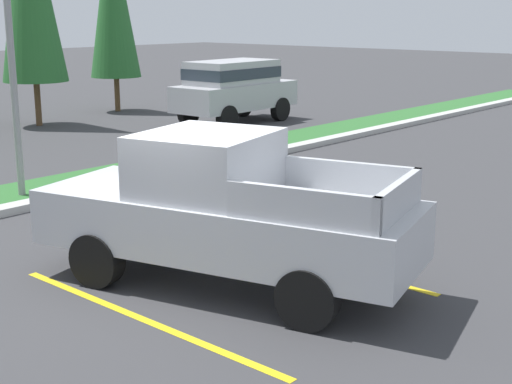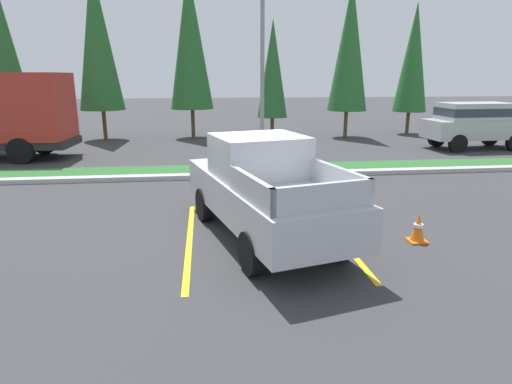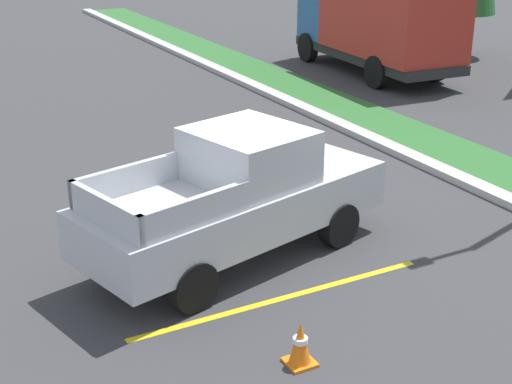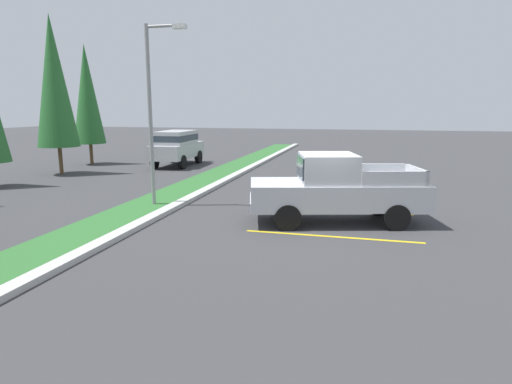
{
  "view_description": "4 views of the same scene",
  "coord_description": "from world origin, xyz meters",
  "views": [
    {
      "loc": [
        -6.51,
        -7.18,
        3.65
      ],
      "look_at": [
        0.96,
        -0.61,
        1.21
      ],
      "focal_mm": 51.42,
      "sensor_mm": 36.0,
      "label": 1
    },
    {
      "loc": [
        -0.79,
        -9.1,
        3.27
      ],
      "look_at": [
        0.3,
        0.22,
        0.76
      ],
      "focal_mm": 30.56,
      "sensor_mm": 36.0,
      "label": 2
    },
    {
      "loc": [
        10.05,
        -5.37,
        5.46
      ],
      "look_at": [
        0.64,
        -0.36,
        1.18
      ],
      "focal_mm": 51.58,
      "sensor_mm": 36.0,
      "label": 3
    },
    {
      "loc": [
        -12.71,
        -1.37,
        3.44
      ],
      "look_at": [
        -0.3,
        1.75,
        0.96
      ],
      "focal_mm": 30.51,
      "sensor_mm": 36.0,
      "label": 4
    }
  ],
  "objects": [
    {
      "name": "traffic_cone",
      "position": [
        3.43,
        -1.22,
        0.29
      ],
      "size": [
        0.36,
        0.36,
        0.6
      ],
      "color": "orange",
      "rests_on": "ground"
    },
    {
      "name": "curb_strip",
      "position": [
        0.0,
        5.0,
        0.07
      ],
      "size": [
        56.0,
        0.4,
        0.15
      ],
      "primitive_type": "cube",
      "color": "#B2B2AD",
      "rests_on": "ground"
    },
    {
      "name": "pickup_truck_main",
      "position": [
        0.36,
        -0.55,
        1.04
      ],
      "size": [
        3.16,
        5.53,
        2.1
      ],
      "color": "black",
      "rests_on": "ground"
    },
    {
      "name": "ground_plane",
      "position": [
        0.0,
        0.0,
        0.0
      ],
      "size": [
        120.0,
        120.0,
        0.0
      ],
      "primitive_type": "plane",
      "color": "#38383A"
    },
    {
      "name": "parking_line_near",
      "position": [
        -1.18,
        -0.6,
        0.0
      ],
      "size": [
        0.12,
        4.8,
        0.01
      ],
      "primitive_type": "cube",
      "color": "yellow",
      "rests_on": "ground"
    },
    {
      "name": "parking_line_far",
      "position": [
        1.92,
        -0.6,
        0.0
      ],
      "size": [
        0.12,
        4.8,
        0.01
      ],
      "primitive_type": "cube",
      "color": "yellow",
      "rests_on": "ground"
    },
    {
      "name": "cargo_truck_distant",
      "position": [
        -9.42,
        9.52,
        1.85
      ],
      "size": [
        6.91,
        2.79,
        3.4
      ],
      "color": "black",
      "rests_on": "ground"
    }
  ]
}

